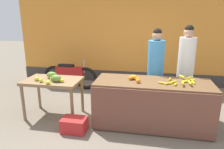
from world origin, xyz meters
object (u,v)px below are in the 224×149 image
object	(u,v)px
parked_motorcycle	(70,75)
produce_crate	(74,125)
produce_sack	(101,93)
vendor_woman_white_shirt	(185,70)
vendor_woman_blue_shirt	(155,71)

from	to	relation	value
parked_motorcycle	produce_crate	world-z (taller)	parked_motorcycle
produce_sack	vendor_woman_white_shirt	bearing A→B (deg)	-1.38
produce_crate	parked_motorcycle	bearing A→B (deg)	113.29
vendor_woman_blue_shirt	produce_crate	xyz separation A→B (m)	(-1.41, -1.18, -0.78)
produce_crate	vendor_woman_white_shirt	bearing A→B (deg)	31.90
vendor_woman_blue_shirt	produce_crate	distance (m)	2.00
produce_crate	vendor_woman_blue_shirt	bearing A→B (deg)	39.85
produce_crate	produce_sack	distance (m)	1.33
parked_motorcycle	produce_crate	bearing A→B (deg)	-66.71
vendor_woman_white_shirt	vendor_woman_blue_shirt	bearing A→B (deg)	-172.01
vendor_woman_blue_shirt	parked_motorcycle	xyz separation A→B (m)	(-2.37, 1.04, -0.51)
parked_motorcycle	produce_sack	size ratio (longest dim) A/B	3.09
vendor_woman_white_shirt	parked_motorcycle	size ratio (longest dim) A/B	1.17
produce_sack	produce_crate	bearing A→B (deg)	-97.97
vendor_woman_white_shirt	parked_motorcycle	xyz separation A→B (m)	(-2.99, 0.96, -0.54)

